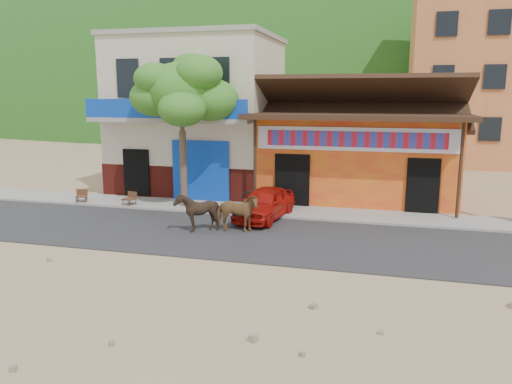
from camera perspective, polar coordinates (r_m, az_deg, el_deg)
ground at (r=13.71m, az=0.24°, el=-8.32°), size 120.00×120.00×0.00m
road at (r=16.01m, az=2.51°, el=-5.34°), size 60.00×5.00×0.04m
sidewalk at (r=19.32m, az=4.74°, el=-2.34°), size 60.00×2.00×0.12m
dance_club at (r=22.70m, az=11.60°, el=3.97°), size 8.00×6.00×3.60m
cafe_building at (r=24.17m, az=-6.47°, el=8.60°), size 7.00×6.00×7.00m
apartment_front at (r=36.97m, az=24.40°, el=12.47°), size 9.00×9.00×12.00m
hillside at (r=82.89m, az=13.08°, el=16.12°), size 100.00×40.00×24.00m
tree at (r=19.97m, az=-8.41°, el=6.91°), size 3.00×3.00×6.00m
cow_tan at (r=16.56m, az=-2.28°, el=-2.38°), size 1.59×0.83×1.30m
cow_dark at (r=16.71m, az=-6.75°, el=-2.24°), size 1.36×1.24×1.34m
red_car at (r=18.25m, az=1.01°, el=-1.29°), size 1.89×3.61×1.17m
scooter at (r=20.08m, az=0.85°, el=-0.27°), size 1.84×0.98×0.92m
cafe_chair_left at (r=20.82m, az=-14.32°, el=-0.13°), size 0.55×0.55×0.97m
cafe_chair_right at (r=21.98m, az=-19.35°, el=0.15°), size 0.60×0.60×0.96m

